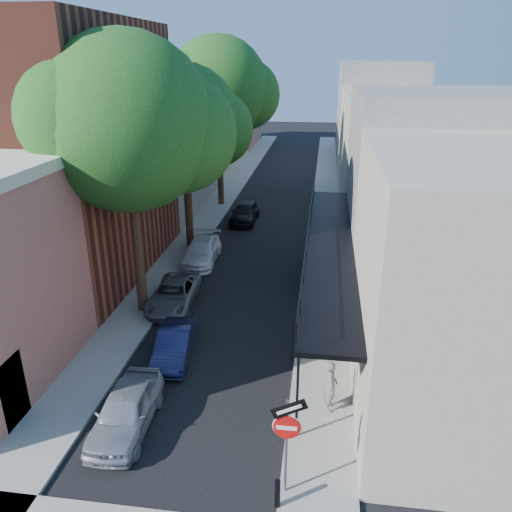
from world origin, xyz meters
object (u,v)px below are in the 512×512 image
(sign_post, at_px, (287,431))
(parked_car_c, at_px, (174,294))
(oak_far, at_px, (225,90))
(parked_car_e, at_px, (245,212))
(bollard, at_px, (277,494))
(parked_car_b, at_px, (174,344))
(pedestrian, at_px, (331,386))
(oak_mid, at_px, (192,123))
(parked_car_a, at_px, (126,410))
(oak_near, at_px, (140,126))
(parked_car_d, at_px, (202,251))

(sign_post, bearing_deg, parked_car_c, 120.64)
(sign_post, xyz_separation_m, oak_far, (-6.51, 26.30, 6.22))
(sign_post, height_order, parked_car_e, sign_post)
(bollard, relative_size, parked_car_b, 0.24)
(pedestrian, bearing_deg, parked_car_b, 67.13)
(parked_car_b, bearing_deg, pedestrian, -28.64)
(oak_mid, relative_size, parked_car_a, 2.73)
(sign_post, bearing_deg, oak_far, 103.91)
(parked_car_c, bearing_deg, parked_car_a, -85.19)
(parked_car_b, relative_size, parked_car_c, 0.84)
(oak_far, height_order, parked_car_c, oak_far)
(parked_car_a, bearing_deg, oak_far, 91.84)
(oak_far, distance_m, parked_car_b, 22.08)
(sign_post, bearing_deg, parked_car_a, 159.47)
(oak_near, bearing_deg, oak_far, 89.96)
(sign_post, relative_size, parked_car_c, 0.74)
(oak_near, height_order, parked_car_e, oak_near)
(parked_car_b, relative_size, parked_car_e, 0.84)
(bollard, xyz_separation_m, parked_car_e, (-4.40, 22.67, 0.16))
(sign_post, bearing_deg, pedestrian, 71.90)
(parked_car_d, relative_size, parked_car_e, 1.05)
(oak_far, relative_size, parked_car_c, 2.94)
(oak_near, bearing_deg, pedestrian, -37.75)
(parked_car_d, bearing_deg, parked_car_c, -91.99)
(oak_far, bearing_deg, bollard, -76.65)
(oak_near, xyz_separation_m, oak_far, (0.01, 17.01, 0.38))
(bollard, distance_m, parked_car_d, 16.39)
(oak_mid, bearing_deg, pedestrian, -61.04)
(oak_far, height_order, parked_car_d, oak_far)
(oak_mid, bearing_deg, parked_car_e, 67.78)
(sign_post, distance_m, parked_car_d, 16.06)
(parked_car_a, bearing_deg, pedestrian, 12.54)
(bollard, height_order, parked_car_c, parked_car_c)
(oak_mid, bearing_deg, parked_car_b, -80.10)
(oak_far, bearing_deg, pedestrian, -71.61)
(parked_car_a, distance_m, pedestrian, 6.20)
(oak_mid, xyz_separation_m, parked_car_b, (2.02, -11.57, -6.50))
(parked_car_a, relative_size, parked_car_c, 0.92)
(oak_near, xyz_separation_m, parked_car_b, (1.97, -3.60, -7.32))
(oak_mid, distance_m, oak_far, 9.12)
(pedestrian, bearing_deg, parked_car_d, 30.06)
(sign_post, bearing_deg, bollard, -108.56)
(oak_mid, distance_m, parked_car_a, 16.79)
(oak_far, relative_size, parked_car_b, 3.52)
(bollard, xyz_separation_m, parked_car_a, (-4.73, 2.30, 0.12))
(parked_car_e, bearing_deg, sign_post, -76.82)
(parked_car_a, distance_m, parked_car_c, 7.94)
(oak_near, distance_m, parked_car_b, 8.39)
(parked_car_e, bearing_deg, oak_near, -97.09)
(parked_car_b, distance_m, parked_car_e, 16.51)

